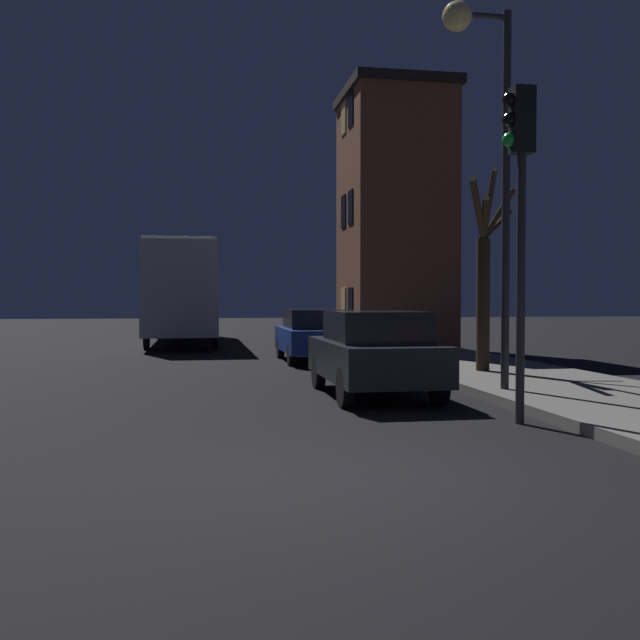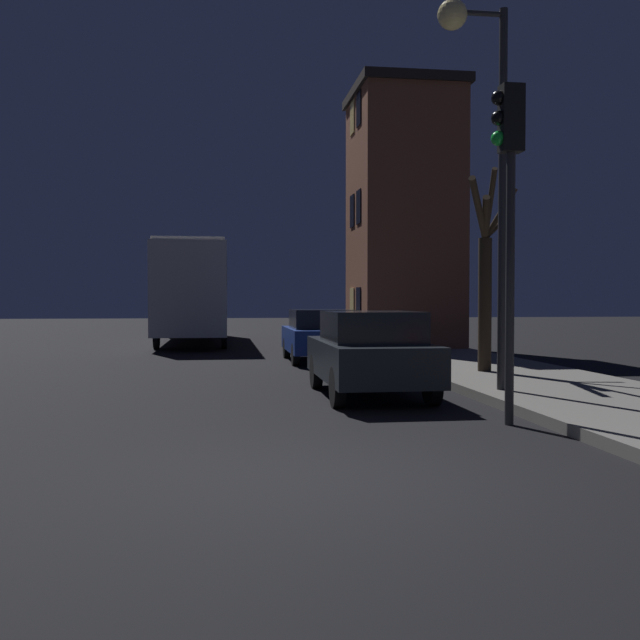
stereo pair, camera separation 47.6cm
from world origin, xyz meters
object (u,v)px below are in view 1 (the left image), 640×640
(bare_tree, at_px, (484,276))
(car_near_lane, at_px, (374,352))
(bus, at_px, (183,286))
(traffic_light, at_px, (519,184))
(car_mid_lane, at_px, (316,335))
(streetlamp, at_px, (482,108))

(bare_tree, bearing_deg, car_near_lane, -142.10)
(bus, height_order, car_near_lane, bus)
(bus, xyz_separation_m, car_near_lane, (3.63, -16.41, -1.44))
(traffic_light, xyz_separation_m, car_mid_lane, (-1.09, 10.22, -2.54))
(traffic_light, relative_size, bus, 0.41)
(bus, relative_size, car_near_lane, 2.88)
(streetlamp, bearing_deg, bus, 107.47)
(bare_tree, height_order, bus, bare_tree)
(streetlamp, distance_m, bus, 18.04)
(car_mid_lane, bearing_deg, bare_tree, -59.50)
(bus, xyz_separation_m, car_mid_lane, (3.80, -9.22, -1.48))
(bare_tree, bearing_deg, car_mid_lane, 120.50)
(streetlamp, xyz_separation_m, bus, (-5.35, 17.00, -2.74))
(traffic_light, bearing_deg, bare_tree, 71.89)
(traffic_light, distance_m, car_near_lane, 4.12)
(streetlamp, height_order, car_near_lane, streetlamp)
(bus, height_order, car_mid_lane, bus)
(bare_tree, relative_size, bus, 0.38)
(car_near_lane, distance_m, car_mid_lane, 7.20)
(bare_tree, distance_m, car_near_lane, 4.09)
(car_near_lane, bearing_deg, traffic_light, -67.26)
(streetlamp, xyz_separation_m, car_mid_lane, (-1.55, 7.79, -4.23))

